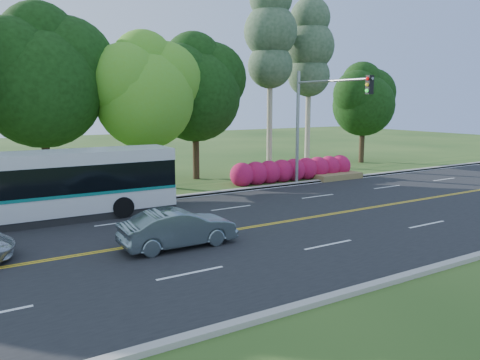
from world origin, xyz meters
TOP-DOWN VIEW (x-y plane):
  - ground at (0.00, 0.00)m, footprint 120.00×120.00m
  - road at (0.00, 0.00)m, footprint 60.00×14.00m
  - curb_north at (0.00, 7.15)m, footprint 60.00×0.30m
  - curb_south at (0.00, -7.15)m, footprint 60.00×0.30m
  - grass_verge at (0.00, 9.00)m, footprint 60.00×4.00m
  - lane_markings at (-0.09, 0.00)m, footprint 57.60×13.82m
  - tree_row at (-5.15, 12.13)m, footprint 44.70×9.10m
  - bougainvillea_hedge at (7.18, 8.15)m, footprint 9.50×2.25m
  - traffic_signal at (6.49, 5.40)m, footprint 0.42×6.10m
  - transit_bus at (-8.82, 5.49)m, footprint 11.48×2.65m
  - sedan at (-5.23, -0.88)m, footprint 4.14×1.46m

SIDE VIEW (x-z plane):
  - ground at x=0.00m, z-range 0.00..0.00m
  - road at x=0.00m, z-range 0.00..0.02m
  - lane_markings at x=-0.09m, z-range 0.02..0.02m
  - grass_verge at x=0.00m, z-range 0.00..0.10m
  - curb_north at x=0.00m, z-range 0.00..0.15m
  - curb_south at x=0.00m, z-range 0.00..0.15m
  - sedan at x=-5.23m, z-range 0.02..1.38m
  - bougainvillea_hedge at x=7.18m, z-range -0.03..1.47m
  - transit_bus at x=-8.82m, z-range 0.01..3.00m
  - traffic_signal at x=6.49m, z-range 1.17..8.17m
  - tree_row at x=-5.15m, z-range -0.19..13.65m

